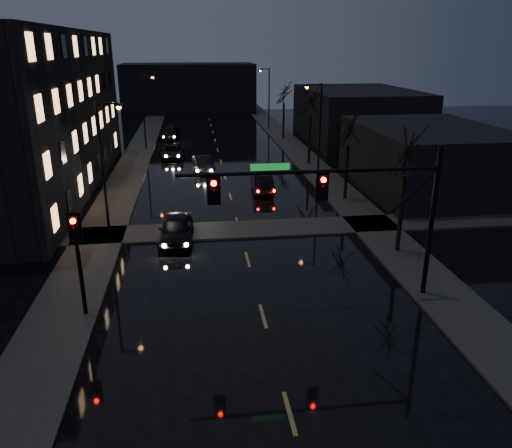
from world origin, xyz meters
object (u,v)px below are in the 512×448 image
object	(u,v)px
oncoming_car_d	(170,133)
lead_car	(262,183)
oncoming_car_a	(176,229)
oncoming_car_b	(204,164)
oncoming_car_c	(173,152)

from	to	relation	value
oncoming_car_d	lead_car	size ratio (longest dim) A/B	1.17
oncoming_car_a	lead_car	size ratio (longest dim) A/B	1.08
oncoming_car_b	oncoming_car_c	xyz separation A→B (m)	(-2.94, 6.37, -0.05)
oncoming_car_a	oncoming_car_b	bearing A→B (deg)	86.46
oncoming_car_c	lead_car	world-z (taller)	lead_car
oncoming_car_d	lead_car	bearing A→B (deg)	-64.45
oncoming_car_d	lead_car	distance (m)	25.85
oncoming_car_a	oncoming_car_b	size ratio (longest dim) A/B	1.07
oncoming_car_b	lead_car	bearing A→B (deg)	-66.45
oncoming_car_a	oncoming_car_b	xyz separation A→B (m)	(2.05, 16.99, -0.08)
oncoming_car_b	oncoming_car_d	world-z (taller)	oncoming_car_d
oncoming_car_c	oncoming_car_b	bearing A→B (deg)	-63.09
oncoming_car_a	oncoming_car_d	bearing A→B (deg)	96.02
oncoming_car_d	lead_car	xyz separation A→B (m)	(8.03, -24.57, -0.02)
oncoming_car_a	lead_car	xyz separation A→B (m)	(6.41, 9.76, -0.08)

